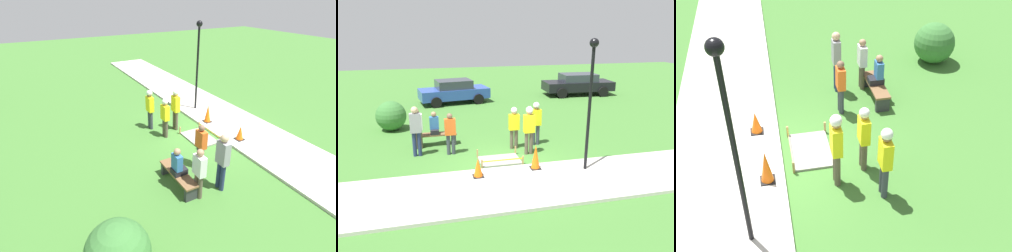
{
  "view_description": "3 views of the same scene",
  "coord_description": "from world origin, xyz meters",
  "views": [
    {
      "loc": [
        -7.8,
        6.34,
        5.34
      ],
      "look_at": [
        -0.05,
        2.12,
        0.86
      ],
      "focal_mm": 28.0,
      "sensor_mm": 36.0,
      "label": 1
    },
    {
      "loc": [
        -2.52,
        -9.87,
        4.56
      ],
      "look_at": [
        0.35,
        1.88,
        0.94
      ],
      "focal_mm": 35.0,
      "sensor_mm": 36.0,
      "label": 2
    },
    {
      "loc": [
        8.04,
        -0.14,
        6.66
      ],
      "look_at": [
        0.32,
        1.47,
        1.01
      ],
      "focal_mm": 45.0,
      "sensor_mm": 36.0,
      "label": 3
    }
  ],
  "objects": [
    {
      "name": "lamppost_near",
      "position": [
        2.39,
        -0.8,
        2.81
      ],
      "size": [
        0.28,
        0.28,
        4.18
      ],
      "color": "black",
      "rests_on": "sidewalk"
    },
    {
      "name": "shrub_rounded_near",
      "position": [
        -4.21,
        5.53,
        0.68
      ],
      "size": [
        1.37,
        1.37,
        1.37
      ],
      "color": "#387033",
      "rests_on": "ground_plane"
    },
    {
      "name": "ground_plane",
      "position": [
        0.0,
        0.0,
        0.0
      ],
      "size": [
        60.0,
        60.0,
        0.0
      ],
      "primitive_type": "plane",
      "color": "#3D702D"
    },
    {
      "name": "park_bench",
      "position": [
        -2.29,
        2.98,
        0.34
      ],
      "size": [
        1.64,
        0.44,
        0.49
      ],
      "color": "#2D2D33",
      "rests_on": "ground_plane"
    },
    {
      "name": "sidewalk",
      "position": [
        0.0,
        -1.39,
        0.05
      ],
      "size": [
        28.0,
        2.78,
        0.1
      ],
      "color": "#BCB7AD",
      "rests_on": "ground_plane"
    },
    {
      "name": "parked_car_blue",
      "position": [
        -0.88,
        10.67,
        0.76
      ],
      "size": [
        4.48,
        2.54,
        1.46
      ],
      "rotation": [
        0.0,
        0.0,
        0.16
      ],
      "color": "#28479E",
      "rests_on": "ground_plane"
    },
    {
      "name": "traffic_cone_near_patch",
      "position": [
        -1.14,
        -0.56,
        0.39
      ],
      "size": [
        0.34,
        0.34,
        0.59
      ],
      "color": "black",
      "rests_on": "sidewalk"
    },
    {
      "name": "bystander_in_gray_shirt",
      "position": [
        -2.98,
        2.71,
        0.9
      ],
      "size": [
        0.4,
        0.22,
        1.61
      ],
      "color": "brown",
      "rests_on": "ground_plane"
    },
    {
      "name": "bystander_in_white_shirt",
      "position": [
        -3.01,
        1.93,
        1.08
      ],
      "size": [
        0.4,
        0.25,
        1.88
      ],
      "color": "navy",
      "rests_on": "ground_plane"
    },
    {
      "name": "parked_car_black",
      "position": [
        7.85,
        11.23,
        0.79
      ],
      "size": [
        4.89,
        2.34,
        1.5
      ],
      "rotation": [
        0.0,
        0.0,
        -0.06
      ],
      "color": "black",
      "rests_on": "ground_plane"
    },
    {
      "name": "traffic_cone_far_patch",
      "position": [
        0.8,
        -0.39,
        0.51
      ],
      "size": [
        0.34,
        0.34,
        0.82
      ],
      "color": "black",
      "rests_on": "sidewalk"
    },
    {
      "name": "bystander_in_orange_shirt",
      "position": [
        -1.79,
        1.82,
        0.89
      ],
      "size": [
        0.4,
        0.22,
        1.59
      ],
      "color": "#383D47",
      "rests_on": "ground_plane"
    },
    {
      "name": "worker_assistant",
      "position": [
        1.64,
        2.08,
        1.05
      ],
      "size": [
        0.4,
        0.26,
        1.77
      ],
      "color": "#383D47",
      "rests_on": "ground_plane"
    },
    {
      "name": "person_seated_on_bench",
      "position": [
        -2.33,
        3.03,
        0.84
      ],
      "size": [
        0.36,
        0.44,
        0.89
      ],
      "color": "black",
      "rests_on": "park_bench"
    },
    {
      "name": "worker_supervisor",
      "position": [
        1.05,
        1.15,
        1.11
      ],
      "size": [
        0.4,
        0.27,
        1.84
      ],
      "color": "brown",
      "rests_on": "ground_plane"
    },
    {
      "name": "wet_concrete_patch",
      "position": [
        -0.17,
        0.71,
        0.04
      ],
      "size": [
        1.49,
        1.03,
        0.32
      ],
      "color": "gray",
      "rests_on": "ground_plane"
    },
    {
      "name": "worker_trainee",
      "position": [
        0.67,
        1.86,
        0.98
      ],
      "size": [
        0.4,
        0.24,
        1.67
      ],
      "color": "brown",
      "rests_on": "ground_plane"
    }
  ]
}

